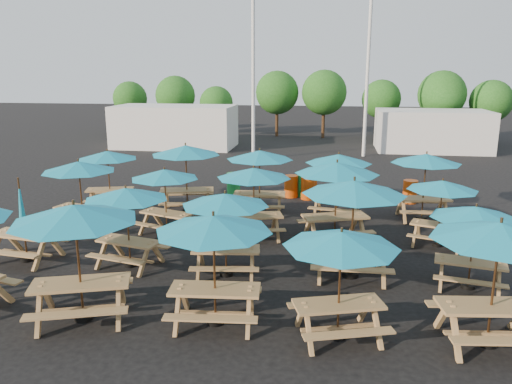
# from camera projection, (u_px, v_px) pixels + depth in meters

# --- Properties ---
(ground) EXTENTS (120.00, 120.00, 0.00)m
(ground) POSITION_uv_depth(u_px,v_px,m) (249.00, 237.00, 15.75)
(ground) COLOR black
(ground) RESTS_ON ground
(picnic_unit_1) EXTENTS (2.04, 1.84, 2.36)m
(picnic_unit_1) POSITION_uv_depth(u_px,v_px,m) (24.00, 227.00, 13.57)
(picnic_unit_1) COLOR #A97D4B
(picnic_unit_1) RESTS_ON ground
(picnic_unit_2) EXTENTS (2.83, 2.83, 2.31)m
(picnic_unit_2) POSITION_uv_depth(u_px,v_px,m) (79.00, 170.00, 15.96)
(picnic_unit_2) COLOR #A97D4B
(picnic_unit_2) RESTS_ON ground
(picnic_unit_3) EXTENTS (2.72, 2.72, 2.21)m
(picnic_unit_3) POSITION_uv_depth(u_px,v_px,m) (108.00, 158.00, 18.67)
(picnic_unit_3) COLOR #A97D4B
(picnic_unit_3) RESTS_ON ground
(picnic_unit_4) EXTENTS (3.24, 3.24, 2.54)m
(picnic_unit_4) POSITION_uv_depth(u_px,v_px,m) (75.00, 218.00, 10.02)
(picnic_unit_4) COLOR #A97D4B
(picnic_unit_4) RESTS_ON ground
(picnic_unit_5) EXTENTS (2.65, 2.65, 2.18)m
(picnic_unit_5) POSITION_uv_depth(u_px,v_px,m) (126.00, 197.00, 12.97)
(picnic_unit_5) COLOR #A97D4B
(picnic_unit_5) RESTS_ON ground
(picnic_unit_6) EXTENTS (2.75, 2.75, 2.13)m
(picnic_unit_6) POSITION_uv_depth(u_px,v_px,m) (165.00, 177.00, 15.63)
(picnic_unit_6) COLOR #A97D4B
(picnic_unit_6) RESTS_ON ground
(picnic_unit_7) EXTENTS (3.05, 3.05, 2.50)m
(picnic_unit_7) POSITION_uv_depth(u_px,v_px,m) (186.00, 153.00, 18.10)
(picnic_unit_7) COLOR #A97D4B
(picnic_unit_7) RESTS_ON ground
(picnic_unit_8) EXTENTS (2.57, 2.57, 2.36)m
(picnic_unit_8) POSITION_uv_depth(u_px,v_px,m) (214.00, 229.00, 9.90)
(picnic_unit_8) COLOR #A97D4B
(picnic_unit_8) RESTS_ON ground
(picnic_unit_9) EXTENTS (2.46, 2.46, 2.18)m
(picnic_unit_9) POSITION_uv_depth(u_px,v_px,m) (225.00, 203.00, 12.36)
(picnic_unit_9) COLOR #A97D4B
(picnic_unit_9) RESTS_ON ground
(picnic_unit_10) EXTENTS (2.82, 2.82, 2.26)m
(picnic_unit_10) POSITION_uv_depth(u_px,v_px,m) (254.00, 176.00, 15.18)
(picnic_unit_10) COLOR #A97D4B
(picnic_unit_10) RESTS_ON ground
(picnic_unit_11) EXTENTS (2.55, 2.55, 2.37)m
(picnic_unit_11) POSITION_uv_depth(u_px,v_px,m) (260.00, 158.00, 17.80)
(picnic_unit_11) COLOR #A97D4B
(picnic_unit_11) RESTS_ON ground
(picnic_unit_12) EXTENTS (2.79, 2.79, 2.21)m
(picnic_unit_12) POSITION_uv_depth(u_px,v_px,m) (341.00, 244.00, 9.38)
(picnic_unit_12) COLOR #A97D4B
(picnic_unit_12) RESTS_ON ground
(picnic_unit_13) EXTENTS (2.58, 2.58, 2.54)m
(picnic_unit_13) POSITION_uv_depth(u_px,v_px,m) (354.00, 192.00, 12.20)
(picnic_unit_13) COLOR #A97D4B
(picnic_unit_13) RESTS_ON ground
(picnic_unit_14) EXTENTS (3.20, 3.20, 2.50)m
(picnic_unit_14) POSITION_uv_depth(u_px,v_px,m) (337.00, 172.00, 14.80)
(picnic_unit_14) COLOR #A97D4B
(picnic_unit_14) RESTS_ON ground
(picnic_unit_15) EXTENTS (2.67, 2.67, 2.30)m
(picnic_unit_15) POSITION_uv_depth(u_px,v_px,m) (339.00, 162.00, 17.41)
(picnic_unit_15) COLOR #A97D4B
(picnic_unit_15) RESTS_ON ground
(picnic_unit_16) EXTENTS (2.78, 2.78, 2.48)m
(picnic_unit_16) POSITION_uv_depth(u_px,v_px,m) (500.00, 237.00, 9.06)
(picnic_unit_16) COLOR #A97D4B
(picnic_unit_16) RESTS_ON ground
(picnic_unit_17) EXTENTS (2.48, 2.48, 2.06)m
(picnic_unit_17) POSITION_uv_depth(u_px,v_px,m) (475.00, 216.00, 11.64)
(picnic_unit_17) COLOR #A97D4B
(picnic_unit_17) RESTS_ON ground
(picnic_unit_18) EXTENTS (2.61, 2.61, 2.03)m
(picnic_unit_18) POSITION_uv_depth(u_px,v_px,m) (442.00, 188.00, 14.53)
(picnic_unit_18) COLOR #A97D4B
(picnic_unit_18) RESTS_ON ground
(picnic_unit_19) EXTENTS (2.63, 2.63, 2.36)m
(picnic_unit_19) POSITION_uv_depth(u_px,v_px,m) (426.00, 162.00, 17.11)
(picnic_unit_19) COLOR #A97D4B
(picnic_unit_19) RESTS_ON ground
(waste_bin_0) EXTENTS (0.56, 0.56, 0.91)m
(waste_bin_0) POSITION_uv_depth(u_px,v_px,m) (234.00, 184.00, 21.08)
(waste_bin_0) COLOR green
(waste_bin_0) RESTS_ON ground
(waste_bin_1) EXTENTS (0.56, 0.56, 0.91)m
(waste_bin_1) POSITION_uv_depth(u_px,v_px,m) (291.00, 186.00, 20.61)
(waste_bin_1) COLOR #C4430B
(waste_bin_1) RESTS_ON ground
(waste_bin_2) EXTENTS (0.56, 0.56, 0.91)m
(waste_bin_2) POSITION_uv_depth(u_px,v_px,m) (303.00, 185.00, 20.76)
(waste_bin_2) COLOR green
(waste_bin_2) RESTS_ON ground
(waste_bin_3) EXTENTS (0.56, 0.56, 0.91)m
(waste_bin_3) POSITION_uv_depth(u_px,v_px,m) (308.00, 188.00, 20.27)
(waste_bin_3) COLOR #C4430B
(waste_bin_3) RESTS_ON ground
(waste_bin_4) EXTENTS (0.56, 0.56, 0.91)m
(waste_bin_4) POSITION_uv_depth(u_px,v_px,m) (310.00, 187.00, 20.46)
(waste_bin_4) COLOR #C4430B
(waste_bin_4) RESTS_ON ground
(waste_bin_5) EXTENTS (0.56, 0.56, 0.91)m
(waste_bin_5) POSITION_uv_depth(u_px,v_px,m) (410.00, 192.00, 19.70)
(waste_bin_5) COLOR #C4430B
(waste_bin_5) RESTS_ON ground
(mast_0) EXTENTS (0.20, 0.20, 12.00)m
(mast_0) POSITION_uv_depth(u_px,v_px,m) (253.00, 54.00, 28.05)
(mast_0) COLOR silver
(mast_0) RESTS_ON ground
(mast_1) EXTENTS (0.20, 0.20, 12.00)m
(mast_1) POSITION_uv_depth(u_px,v_px,m) (368.00, 55.00, 29.05)
(mast_1) COLOR silver
(mast_1) RESTS_ON ground
(event_tent_0) EXTENTS (8.00, 4.00, 2.80)m
(event_tent_0) POSITION_uv_depth(u_px,v_px,m) (175.00, 126.00, 33.84)
(event_tent_0) COLOR silver
(event_tent_0) RESTS_ON ground
(event_tent_1) EXTENTS (7.00, 4.00, 2.60)m
(event_tent_1) POSITION_uv_depth(u_px,v_px,m) (432.00, 131.00, 32.42)
(event_tent_1) COLOR silver
(event_tent_1) RESTS_ON ground
(tree_0) EXTENTS (2.80, 2.80, 4.24)m
(tree_0) POSITION_uv_depth(u_px,v_px,m) (130.00, 98.00, 41.32)
(tree_0) COLOR #382314
(tree_0) RESTS_ON ground
(tree_1) EXTENTS (3.11, 3.11, 4.72)m
(tree_1) POSITION_uv_depth(u_px,v_px,m) (175.00, 96.00, 39.34)
(tree_1) COLOR #382314
(tree_1) RESTS_ON ground
(tree_2) EXTENTS (2.59, 2.59, 3.93)m
(tree_2) POSITION_uv_depth(u_px,v_px,m) (216.00, 103.00, 38.75)
(tree_2) COLOR #382314
(tree_2) RESTS_ON ground
(tree_3) EXTENTS (3.36, 3.36, 5.09)m
(tree_3) POSITION_uv_depth(u_px,v_px,m) (277.00, 93.00, 38.93)
(tree_3) COLOR #382314
(tree_3) RESTS_ON ground
(tree_4) EXTENTS (3.41, 3.41, 5.17)m
(tree_4) POSITION_uv_depth(u_px,v_px,m) (324.00, 93.00, 37.96)
(tree_4) COLOR #382314
(tree_4) RESTS_ON ground
(tree_5) EXTENTS (2.94, 2.94, 4.45)m
(tree_5) POSITION_uv_depth(u_px,v_px,m) (381.00, 99.00, 37.87)
(tree_5) COLOR #382314
(tree_5) RESTS_ON ground
(tree_6) EXTENTS (3.38, 3.38, 5.13)m
(tree_6) POSITION_uv_depth(u_px,v_px,m) (442.00, 95.00, 35.48)
(tree_6) COLOR #382314
(tree_6) RESTS_ON ground
(tree_7) EXTENTS (2.95, 2.95, 4.48)m
(tree_7) POSITION_uv_depth(u_px,v_px,m) (491.00, 101.00, 35.13)
(tree_7) COLOR #382314
(tree_7) RESTS_ON ground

